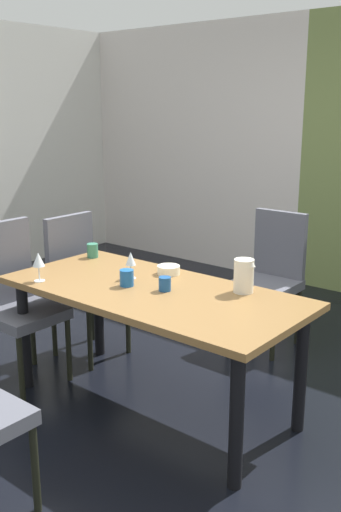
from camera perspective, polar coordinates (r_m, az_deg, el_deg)
The scene contains 13 objects.
ground_plane at distance 3.84m, azimuth -3.76°, elevation -13.02°, with size 6.27×5.63×0.02m, color black.
back_panel_interior at distance 6.62m, azimuth 1.75°, elevation 10.84°, with size 2.88×0.10×2.63m, color silver.
dining_table at distance 3.33m, azimuth -1.85°, elevation -4.75°, with size 1.81×0.85×0.76m.
chair_left_near at distance 3.84m, azimuth -15.25°, elevation -3.89°, with size 0.44×0.44×1.06m.
chair_head_far at distance 4.36m, azimuth 10.03°, elevation -1.57°, with size 0.44×0.45×1.01m.
chair_left_far at distance 4.18m, azimuth -8.88°, elevation -2.23°, with size 0.44×0.44×1.02m.
wine_glass_corner at distance 3.50m, azimuth -13.08°, elevation -0.43°, with size 0.07×0.07×0.18m.
wine_glass_front at distance 3.47m, azimuth -4.00°, elevation -0.35°, with size 0.06×0.06×0.17m.
serving_bowl_rear at distance 3.58m, azimuth -0.20°, elevation -1.39°, with size 0.14×0.14×0.05m, color white.
cup_near_window at distance 3.35m, azimuth -4.40°, elevation -2.19°, with size 0.08×0.08×0.10m, color #19559C.
cup_north at distance 3.26m, azimuth -0.57°, elevation -2.80°, with size 0.07×0.07×0.08m, color navy.
cup_right at distance 4.00m, azimuth -7.80°, elevation 0.54°, with size 0.08×0.08×0.10m, color #34785E.
pitcher_south at distance 3.24m, azimuth 7.35°, elevation -1.95°, with size 0.13×0.11×0.19m.
Camera 1 is at (2.34, -2.46, 1.79)m, focal length 40.00 mm.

